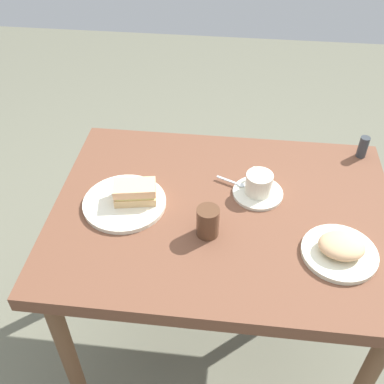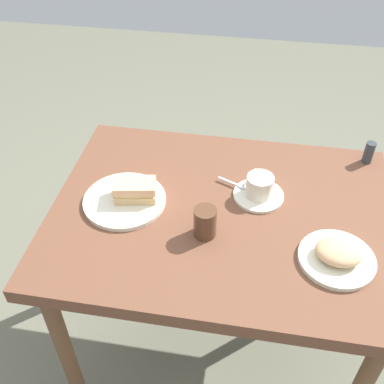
{
  "view_description": "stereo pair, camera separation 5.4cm",
  "coord_description": "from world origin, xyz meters",
  "px_view_note": "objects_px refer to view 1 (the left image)",
  "views": [
    {
      "loc": [
        -0.02,
        0.98,
        1.7
      ],
      "look_at": [
        0.1,
        -0.03,
        0.78
      ],
      "focal_mm": 43.02,
      "sensor_mm": 36.0,
      "label": 1
    },
    {
      "loc": [
        -0.07,
        0.98,
        1.7
      ],
      "look_at": [
        0.1,
        -0.03,
        0.78
      ],
      "focal_mm": 43.02,
      "sensor_mm": 36.0,
      "label": 2
    }
  ],
  "objects_px": {
    "sandwich_plate": "(125,203)",
    "drinking_glass": "(208,222)",
    "coffee_saucer": "(258,193)",
    "side_plate": "(339,253)",
    "dining_table": "(222,230)",
    "sandwich_front": "(135,192)",
    "spoon": "(236,183)",
    "salt_shaker": "(363,147)",
    "coffee_cup": "(259,183)"
  },
  "relations": [
    {
      "from": "dining_table",
      "to": "side_plate",
      "type": "xyz_separation_m",
      "value": [
        -0.32,
        0.14,
        0.09
      ]
    },
    {
      "from": "salt_shaker",
      "to": "drinking_glass",
      "type": "xyz_separation_m",
      "value": [
        0.48,
        0.41,
        0.01
      ]
    },
    {
      "from": "side_plate",
      "to": "sandwich_plate",
      "type": "bearing_deg",
      "value": -11.64
    },
    {
      "from": "dining_table",
      "to": "drinking_glass",
      "type": "xyz_separation_m",
      "value": [
        0.04,
        0.1,
        0.13
      ]
    },
    {
      "from": "coffee_saucer",
      "to": "coffee_cup",
      "type": "distance_m",
      "value": 0.04
    },
    {
      "from": "spoon",
      "to": "salt_shaker",
      "type": "distance_m",
      "value": 0.46
    },
    {
      "from": "sandwich_front",
      "to": "coffee_saucer",
      "type": "bearing_deg",
      "value": -167.52
    },
    {
      "from": "dining_table",
      "to": "sandwich_front",
      "type": "bearing_deg",
      "value": -0.1
    },
    {
      "from": "dining_table",
      "to": "salt_shaker",
      "type": "bearing_deg",
      "value": -144.68
    },
    {
      "from": "dining_table",
      "to": "coffee_cup",
      "type": "bearing_deg",
      "value": -140.41
    },
    {
      "from": "sandwich_front",
      "to": "coffee_saucer",
      "type": "relative_size",
      "value": 0.87
    },
    {
      "from": "drinking_glass",
      "to": "sandwich_front",
      "type": "bearing_deg",
      "value": -23.91
    },
    {
      "from": "sandwich_front",
      "to": "coffee_saucer",
      "type": "height_order",
      "value": "sandwich_front"
    },
    {
      "from": "dining_table",
      "to": "spoon",
      "type": "xyz_separation_m",
      "value": [
        -0.03,
        -0.11,
        0.1
      ]
    },
    {
      "from": "coffee_cup",
      "to": "side_plate",
      "type": "bearing_deg",
      "value": 134.82
    },
    {
      "from": "sandwich_front",
      "to": "dining_table",
      "type": "bearing_deg",
      "value": 179.9
    },
    {
      "from": "salt_shaker",
      "to": "dining_table",
      "type": "bearing_deg",
      "value": 35.32
    },
    {
      "from": "dining_table",
      "to": "sandwich_front",
      "type": "height_order",
      "value": "sandwich_front"
    },
    {
      "from": "dining_table",
      "to": "drinking_glass",
      "type": "bearing_deg",
      "value": 68.87
    },
    {
      "from": "coffee_saucer",
      "to": "side_plate",
      "type": "height_order",
      "value": "side_plate"
    },
    {
      "from": "dining_table",
      "to": "sandwich_plate",
      "type": "distance_m",
      "value": 0.31
    },
    {
      "from": "side_plate",
      "to": "drinking_glass",
      "type": "xyz_separation_m",
      "value": [
        0.36,
        -0.04,
        0.04
      ]
    },
    {
      "from": "sandwich_plate",
      "to": "drinking_glass",
      "type": "height_order",
      "value": "drinking_glass"
    },
    {
      "from": "sandwich_front",
      "to": "salt_shaker",
      "type": "relative_size",
      "value": 1.77
    },
    {
      "from": "dining_table",
      "to": "drinking_glass",
      "type": "relative_size",
      "value": 11.17
    },
    {
      "from": "sandwich_plate",
      "to": "coffee_saucer",
      "type": "xyz_separation_m",
      "value": [
        -0.4,
        -0.09,
        -0.0
      ]
    },
    {
      "from": "sandwich_plate",
      "to": "coffee_saucer",
      "type": "bearing_deg",
      "value": -166.88
    },
    {
      "from": "side_plate",
      "to": "dining_table",
      "type": "bearing_deg",
      "value": -23.36
    },
    {
      "from": "salt_shaker",
      "to": "sandwich_plate",
      "type": "bearing_deg",
      "value": 23.81
    },
    {
      "from": "sandwich_front",
      "to": "drinking_glass",
      "type": "distance_m",
      "value": 0.25
    },
    {
      "from": "sandwich_plate",
      "to": "salt_shaker",
      "type": "height_order",
      "value": "salt_shaker"
    },
    {
      "from": "coffee_cup",
      "to": "coffee_saucer",
      "type": "bearing_deg",
      "value": 106.79
    },
    {
      "from": "sandwich_plate",
      "to": "sandwich_front",
      "type": "bearing_deg",
      "value": -160.04
    },
    {
      "from": "sandwich_front",
      "to": "spoon",
      "type": "relative_size",
      "value": 1.41
    },
    {
      "from": "sandwich_plate",
      "to": "coffee_saucer",
      "type": "distance_m",
      "value": 0.41
    },
    {
      "from": "dining_table",
      "to": "side_plate",
      "type": "height_order",
      "value": "side_plate"
    },
    {
      "from": "salt_shaker",
      "to": "side_plate",
      "type": "bearing_deg",
      "value": 74.47
    },
    {
      "from": "dining_table",
      "to": "side_plate",
      "type": "bearing_deg",
      "value": 156.64
    },
    {
      "from": "coffee_saucer",
      "to": "side_plate",
      "type": "relative_size",
      "value": 0.76
    },
    {
      "from": "sandwich_front",
      "to": "sandwich_plate",
      "type": "bearing_deg",
      "value": 19.96
    },
    {
      "from": "side_plate",
      "to": "drinking_glass",
      "type": "height_order",
      "value": "drinking_glass"
    },
    {
      "from": "sandwich_front",
      "to": "coffee_saucer",
      "type": "xyz_separation_m",
      "value": [
        -0.36,
        -0.08,
        -0.04
      ]
    },
    {
      "from": "dining_table",
      "to": "sandwich_plate",
      "type": "bearing_deg",
      "value": 2.2
    },
    {
      "from": "spoon",
      "to": "sandwich_plate",
      "type": "bearing_deg",
      "value": 20.6
    },
    {
      "from": "drinking_glass",
      "to": "coffee_saucer",
      "type": "bearing_deg",
      "value": -127.64
    },
    {
      "from": "sandwich_front",
      "to": "salt_shaker",
      "type": "distance_m",
      "value": 0.78
    },
    {
      "from": "salt_shaker",
      "to": "spoon",
      "type": "bearing_deg",
      "value": 26.23
    },
    {
      "from": "side_plate",
      "to": "salt_shaker",
      "type": "xyz_separation_m",
      "value": [
        -0.13,
        -0.45,
        0.03
      ]
    },
    {
      "from": "sandwich_front",
      "to": "coffee_cup",
      "type": "height_order",
      "value": "coffee_cup"
    },
    {
      "from": "coffee_cup",
      "to": "side_plate",
      "type": "xyz_separation_m",
      "value": [
        -0.22,
        0.22,
        -0.04
      ]
    }
  ]
}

